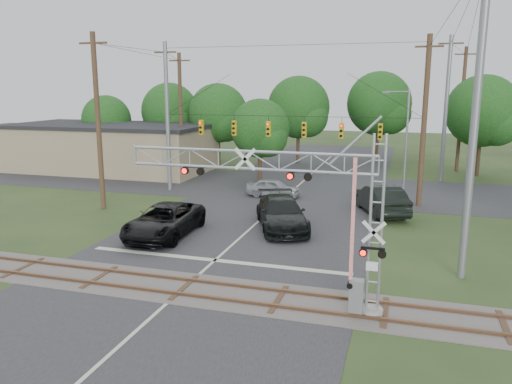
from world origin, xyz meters
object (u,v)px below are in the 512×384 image
(crossing_gantry, at_px, (295,201))
(streetlight, at_px, (405,134))
(commercial_building, at_px, (111,147))
(sedan_silver, at_px, (273,188))
(traffic_signal_span, at_px, (299,122))
(pickup_black, at_px, (164,221))
(car_dark, at_px, (282,213))

(crossing_gantry, xyz_separation_m, streetlight, (3.62, 24.15, 0.36))
(commercial_building, bearing_deg, sedan_silver, -22.14)
(crossing_gantry, height_order, streetlight, streetlight)
(crossing_gantry, bearing_deg, streetlight, 81.48)
(traffic_signal_span, xyz_separation_m, pickup_black, (-5.06, -11.50, -4.76))
(car_dark, bearing_deg, pickup_black, -172.38)
(traffic_signal_span, height_order, pickup_black, traffic_signal_span)
(crossing_gantry, xyz_separation_m, sedan_silver, (-5.60, 18.37, -3.38))
(crossing_gantry, height_order, car_dark, crossing_gantry)
(car_dark, height_order, sedan_silver, car_dark)
(traffic_signal_span, bearing_deg, sedan_silver, 179.68)
(sedan_silver, relative_size, streetlight, 0.51)
(commercial_building, relative_size, streetlight, 2.47)
(crossing_gantry, height_order, commercial_building, crossing_gantry)
(sedan_silver, xyz_separation_m, commercial_building, (-18.57, 7.49, 1.60))
(crossing_gantry, relative_size, sedan_silver, 2.42)
(sedan_silver, bearing_deg, commercial_building, 70.27)
(pickup_black, distance_m, streetlight, 21.60)
(pickup_black, relative_size, commercial_building, 0.32)
(traffic_signal_span, xyz_separation_m, sedan_silver, (-1.84, 0.01, -4.94))
(streetlight, bearing_deg, commercial_building, 176.49)
(crossing_gantry, relative_size, commercial_building, 0.50)
(car_dark, distance_m, sedan_silver, 8.59)
(traffic_signal_span, relative_size, streetlight, 2.44)
(traffic_signal_span, bearing_deg, pickup_black, -113.76)
(sedan_silver, distance_m, commercial_building, 20.09)
(pickup_black, xyz_separation_m, sedan_silver, (3.22, 11.51, -0.18))
(commercial_building, bearing_deg, crossing_gantry, -47.10)
(pickup_black, distance_m, commercial_building, 24.47)
(traffic_signal_span, bearing_deg, car_dark, -84.49)
(crossing_gantry, relative_size, pickup_black, 1.57)
(traffic_signal_span, bearing_deg, streetlight, 38.15)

